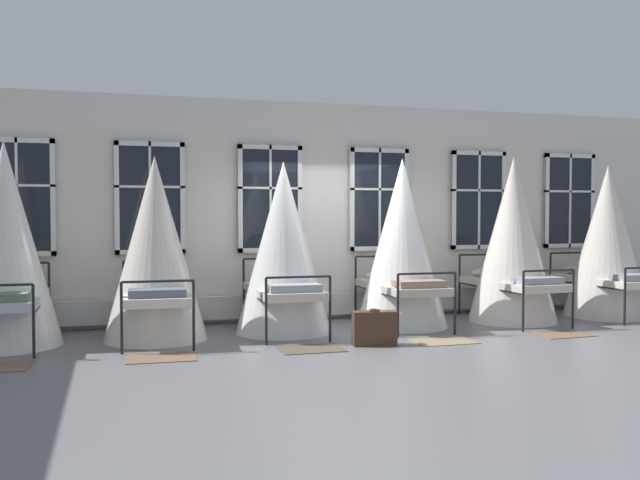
# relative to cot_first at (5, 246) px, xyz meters

# --- Properties ---
(ground) EXTENTS (24.81, 24.81, 0.00)m
(ground) POSITION_rel_cot_first_xyz_m (4.58, -0.31, -1.28)
(ground) COLOR slate
(back_wall_with_windows) EXTENTS (13.40, 0.10, 3.45)m
(back_wall_with_windows) POSITION_rel_cot_first_xyz_m (4.58, 1.11, 0.45)
(back_wall_with_windows) COLOR silver
(back_wall_with_windows) RESTS_ON ground
(window_bank) EXTENTS (10.13, 0.10, 2.69)m
(window_bank) POSITION_rel_cot_first_xyz_m (4.58, 0.99, -0.21)
(window_bank) COLOR black
(window_bank) RESTS_ON ground
(cot_first) EXTENTS (1.38, 1.84, 2.62)m
(cot_first) POSITION_rel_cot_first_xyz_m (0.00, 0.00, 0.00)
(cot_first) COLOR black
(cot_first) RESTS_ON ground
(cot_second) EXTENTS (1.38, 1.86, 2.46)m
(cot_second) POSITION_rel_cot_first_xyz_m (1.85, -0.06, -0.08)
(cot_second) COLOR black
(cot_second) RESTS_ON ground
(cot_third) EXTENTS (1.38, 1.85, 2.43)m
(cot_third) POSITION_rel_cot_first_xyz_m (3.63, 0.00, -0.09)
(cot_third) COLOR black
(cot_third) RESTS_ON ground
(cot_fourth) EXTENTS (1.38, 1.85, 2.52)m
(cot_fourth) POSITION_rel_cot_first_xyz_m (5.46, 0.01, -0.05)
(cot_fourth) COLOR black
(cot_fourth) RESTS_ON ground
(cot_fifth) EXTENTS (1.38, 1.86, 2.59)m
(cot_fifth) POSITION_rel_cot_first_xyz_m (7.33, -0.04, -0.02)
(cot_fifth) COLOR black
(cot_fifth) RESTS_ON ground
(cot_sixth) EXTENTS (1.38, 1.85, 2.49)m
(cot_sixth) POSITION_rel_cot_first_xyz_m (9.10, -0.03, -0.06)
(cot_sixth) COLOR black
(cot_sixth) RESTS_ON ground
(rug_second) EXTENTS (0.82, 0.59, 0.01)m
(rug_second) POSITION_rel_cot_first_xyz_m (1.85, -1.32, -1.27)
(rug_second) COLOR brown
(rug_second) RESTS_ON ground
(rug_third) EXTENTS (0.81, 0.58, 0.01)m
(rug_third) POSITION_rel_cot_first_xyz_m (3.67, -1.32, -1.27)
(rug_third) COLOR brown
(rug_third) RESTS_ON ground
(rug_fourth) EXTENTS (0.80, 0.56, 0.01)m
(rug_fourth) POSITION_rel_cot_first_xyz_m (5.49, -1.32, -1.27)
(rug_fourth) COLOR #8E7A5B
(rug_fourth) RESTS_ON ground
(rug_fifth) EXTENTS (0.83, 0.60, 0.01)m
(rug_fifth) POSITION_rel_cot_first_xyz_m (7.31, -1.32, -1.27)
(rug_fifth) COLOR brown
(rug_fifth) RESTS_ON ground
(suitcase_dark) EXTENTS (0.58, 0.29, 0.47)m
(suitcase_dark) POSITION_rel_cot_first_xyz_m (4.52, -1.30, -1.05)
(suitcase_dark) COLOR #472D1E
(suitcase_dark) RESTS_ON ground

